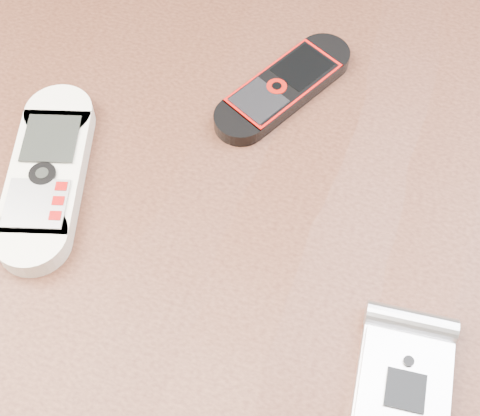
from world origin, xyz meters
name	(u,v)px	position (x,y,z in m)	size (l,w,h in m)	color
table	(234,277)	(0.00, 0.00, 0.64)	(1.20, 0.80, 0.75)	black
nokia_white	(47,174)	(-0.14, -0.02, 0.76)	(0.05, 0.16, 0.02)	white
nokia_black_red	(284,87)	(0.00, 0.12, 0.76)	(0.04, 0.14, 0.01)	black
motorola_razr	(402,399)	(0.14, -0.10, 0.76)	(0.06, 0.11, 0.02)	silver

